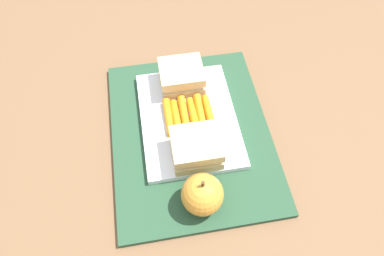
# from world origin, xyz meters

# --- Properties ---
(ground_plane) EXTENTS (2.40, 2.40, 0.00)m
(ground_plane) POSITION_xyz_m (0.00, 0.00, 0.00)
(ground_plane) COLOR brown
(lunchbag_mat) EXTENTS (0.36, 0.28, 0.01)m
(lunchbag_mat) POSITION_xyz_m (0.00, 0.00, 0.01)
(lunchbag_mat) COLOR #284C33
(lunchbag_mat) RESTS_ON ground_plane
(food_tray) EXTENTS (0.23, 0.17, 0.01)m
(food_tray) POSITION_xyz_m (-0.03, 0.00, 0.02)
(food_tray) COLOR white
(food_tray) RESTS_ON lunchbag_mat
(sandwich_half_left) EXTENTS (0.07, 0.08, 0.04)m
(sandwich_half_left) POSITION_xyz_m (-0.10, 0.00, 0.04)
(sandwich_half_left) COLOR #DBC189
(sandwich_half_left) RESTS_ON food_tray
(sandwich_half_right) EXTENTS (0.07, 0.08, 0.04)m
(sandwich_half_right) POSITION_xyz_m (0.05, 0.00, 0.04)
(sandwich_half_right) COLOR #DBC189
(sandwich_half_right) RESTS_ON food_tray
(carrot_sticks_bundle) EXTENTS (0.08, 0.09, 0.02)m
(carrot_sticks_bundle) POSITION_xyz_m (-0.02, 0.00, 0.03)
(carrot_sticks_bundle) COLOR orange
(carrot_sticks_bundle) RESTS_ON food_tray
(apple) EXTENTS (0.07, 0.07, 0.08)m
(apple) POSITION_xyz_m (0.13, -0.01, 0.04)
(apple) COLOR gold
(apple) RESTS_ON lunchbag_mat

